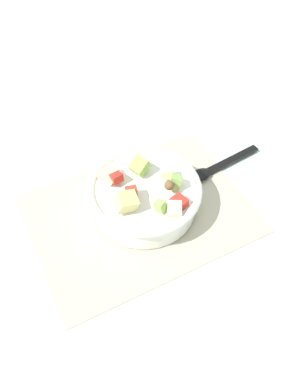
# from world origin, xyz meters

# --- Properties ---
(ground_plane) EXTENTS (2.40, 2.40, 0.00)m
(ground_plane) POSITION_xyz_m (0.00, 0.00, 0.00)
(ground_plane) COLOR silver
(placemat) EXTENTS (0.46, 0.34, 0.01)m
(placemat) POSITION_xyz_m (0.00, 0.00, 0.00)
(placemat) COLOR #BCB299
(placemat) RESTS_ON ground_plane
(salad_bowl) EXTENTS (0.24, 0.24, 0.11)m
(salad_bowl) POSITION_xyz_m (0.02, 0.01, 0.04)
(salad_bowl) COLOR white
(salad_bowl) RESTS_ON placemat
(serving_spoon) EXTENTS (0.20, 0.05, 0.01)m
(serving_spoon) POSITION_xyz_m (0.21, 0.03, 0.01)
(serving_spoon) COLOR black
(serving_spoon) RESTS_ON placemat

